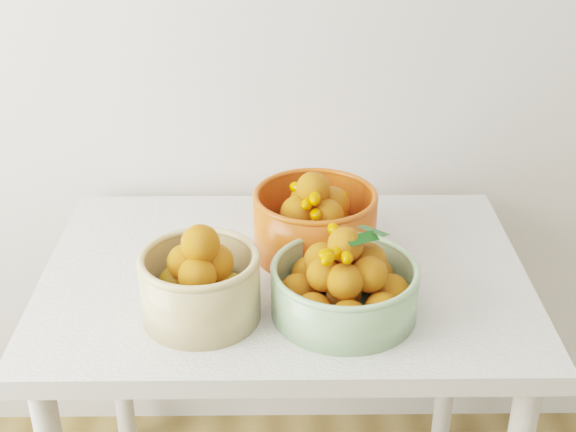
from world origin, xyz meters
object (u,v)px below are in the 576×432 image
bowl_cream (200,283)px  bowl_orange (315,221)px  table (285,309)px  bowl_green (345,285)px

bowl_cream → bowl_orange: (0.22, 0.24, 0.00)m
table → bowl_cream: bowl_cream is taller
bowl_cream → bowl_green: bearing=2.1°
bowl_cream → bowl_orange: bearing=46.8°
table → bowl_green: bearing=-53.4°
bowl_green → table: bearing=126.6°
bowl_cream → bowl_orange: 0.33m
table → bowl_orange: 0.20m
bowl_green → bowl_orange: 0.23m
bowl_green → bowl_orange: size_ratio=1.01×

